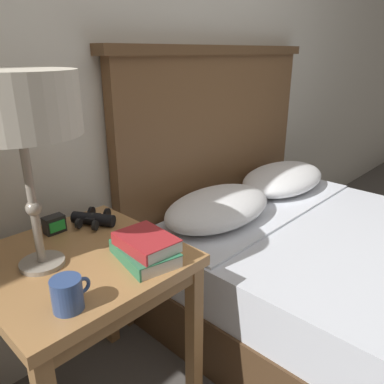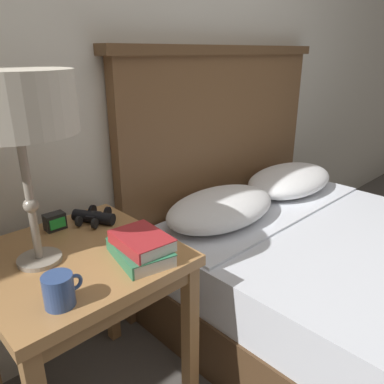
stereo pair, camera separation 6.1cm
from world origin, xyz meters
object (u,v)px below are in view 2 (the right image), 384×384
at_px(book_on_nightstand, 140,252).
at_px(book_stacked_on_top, 141,241).
at_px(nightstand, 78,277).
at_px(coffee_mug, 59,290).
at_px(bed, 352,282).
at_px(table_lamp, 14,107).
at_px(binoculars_pair, 94,217).
at_px(alarm_clock, 55,222).

xyz_separation_m(book_on_nightstand, book_stacked_on_top, (0.00, -0.01, 0.04)).
relative_size(nightstand, coffee_mug, 6.27).
distance_m(bed, table_lamp, 1.48).
bearing_deg(book_stacked_on_top, nightstand, 128.74).
height_order(bed, book_stacked_on_top, bed).
xyz_separation_m(bed, binoculars_pair, (-0.86, 0.64, 0.37)).
height_order(book_stacked_on_top, coffee_mug, coffee_mug).
relative_size(book_on_nightstand, alarm_clock, 3.41).
bearing_deg(coffee_mug, book_stacked_on_top, 8.19).
height_order(book_stacked_on_top, alarm_clock, book_stacked_on_top).
bearing_deg(coffee_mug, binoculars_pair, 50.33).
xyz_separation_m(book_stacked_on_top, coffee_mug, (-0.28, -0.04, -0.02)).
height_order(bed, coffee_mug, bed).
height_order(nightstand, book_on_nightstand, book_on_nightstand).
height_order(table_lamp, book_on_nightstand, table_lamp).
bearing_deg(book_stacked_on_top, alarm_clock, 105.18).
height_order(nightstand, table_lamp, table_lamp).
bearing_deg(bed, book_stacked_on_top, 160.77).
bearing_deg(bed, binoculars_pair, 143.41).
distance_m(table_lamp, binoculars_pair, 0.53).
bearing_deg(alarm_clock, book_stacked_on_top, -74.82).
distance_m(nightstand, table_lamp, 0.56).
distance_m(nightstand, binoculars_pair, 0.25).
height_order(bed, book_on_nightstand, bed).
relative_size(nightstand, book_on_nightstand, 2.71).
relative_size(table_lamp, book_stacked_on_top, 2.82).
distance_m(binoculars_pair, coffee_mug, 0.48).
height_order(book_on_nightstand, binoculars_pair, binoculars_pair).
relative_size(bed, book_on_nightstand, 7.52).
xyz_separation_m(bed, book_on_nightstand, (-0.89, 0.32, 0.37)).
height_order(bed, table_lamp, bed).
distance_m(bed, binoculars_pair, 1.14).
height_order(nightstand, binoculars_pair, binoculars_pair).
bearing_deg(coffee_mug, table_lamp, 78.79).
xyz_separation_m(table_lamp, book_on_nightstand, (0.23, -0.19, -0.44)).
height_order(nightstand, coffee_mug, coffee_mug).
distance_m(nightstand, alarm_clock, 0.24).
relative_size(nightstand, table_lamp, 1.17).
bearing_deg(nightstand, table_lamp, 161.74).
bearing_deg(book_on_nightstand, coffee_mug, -170.33).
bearing_deg(alarm_clock, book_on_nightstand, -75.02).
bearing_deg(book_on_nightstand, nightstand, 129.24).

